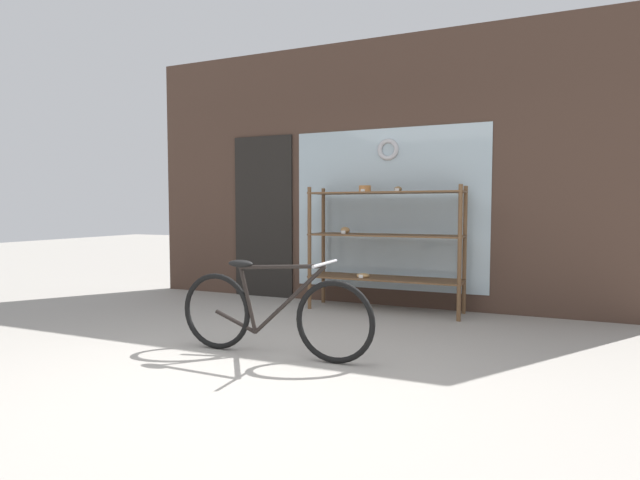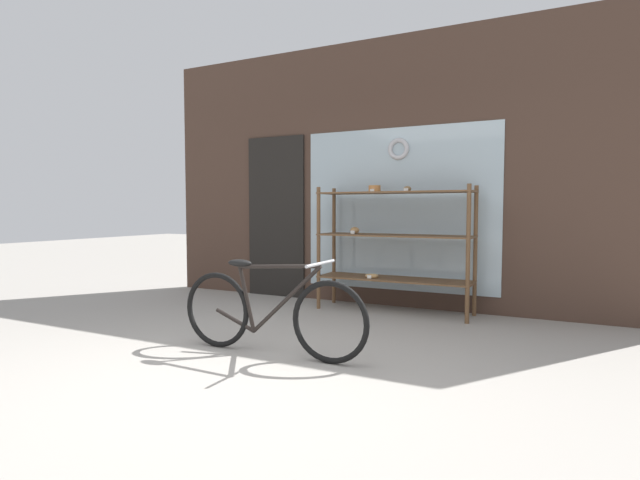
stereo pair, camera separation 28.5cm
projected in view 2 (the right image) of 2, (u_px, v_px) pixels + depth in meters
ground_plane at (231, 381)px, 3.35m from camera, size 30.00×30.00×0.00m
storefront_facade at (381, 176)px, 5.96m from camera, size 6.08×0.13×3.17m
display_case at (393, 237)px, 5.55m from camera, size 1.73×0.46×1.43m
bicycle at (269, 312)px, 3.93m from camera, size 1.67×0.46×0.76m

